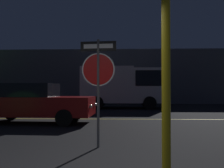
# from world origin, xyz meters

# --- Properties ---
(road_center_stripe) EXTENTS (40.18, 0.12, 0.01)m
(road_center_stripe) POSITION_xyz_m (0.00, 7.41, 0.00)
(road_center_stripe) COLOR gold
(road_center_stripe) RESTS_ON ground_plane
(stop_sign) EXTENTS (0.81, 0.11, 2.42)m
(stop_sign) POSITION_xyz_m (0.34, 2.15, 1.70)
(stop_sign) COLOR #4C4C51
(stop_sign) RESTS_ON ground_plane
(yellow_pole_right) EXTENTS (0.12, 0.12, 2.85)m
(yellow_pole_right) POSITION_xyz_m (1.47, 0.06, 1.43)
(yellow_pole_right) COLOR yellow
(yellow_pole_right) RESTS_ON ground_plane
(passing_car_2) EXTENTS (4.61, 2.06, 1.52)m
(passing_car_2) POSITION_xyz_m (-2.50, 6.10, 0.76)
(passing_car_2) COLOR maroon
(passing_car_2) RESTS_ON ground_plane
(delivery_truck) EXTENTS (5.64, 2.41, 2.80)m
(delivery_truck) POSITION_xyz_m (1.15, 13.59, 1.61)
(delivery_truck) COLOR silver
(delivery_truck) RESTS_ON ground_plane
(building_backdrop) EXTENTS (28.76, 4.91, 4.85)m
(building_backdrop) POSITION_xyz_m (-2.84, 20.99, 2.43)
(building_backdrop) COLOR #4C4C56
(building_backdrop) RESTS_ON ground_plane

